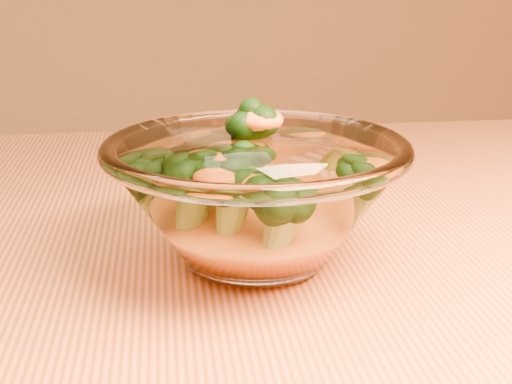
# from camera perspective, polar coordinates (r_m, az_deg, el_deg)

# --- Properties ---
(glass_bowl) EXTENTS (0.20, 0.20, 0.09)m
(glass_bowl) POSITION_cam_1_polar(r_m,az_deg,el_deg) (0.46, 0.00, -0.51)
(glass_bowl) COLOR white
(glass_bowl) RESTS_ON table
(cheese_sauce) EXTENTS (0.11, 0.11, 0.03)m
(cheese_sauce) POSITION_cam_1_polar(r_m,az_deg,el_deg) (0.47, 0.00, -2.65)
(cheese_sauce) COLOR orange
(cheese_sauce) RESTS_ON glass_bowl
(broccoli_heap) EXTENTS (0.14, 0.14, 0.08)m
(broccoli_heap) POSITION_cam_1_polar(r_m,az_deg,el_deg) (0.47, -1.07, 1.29)
(broccoli_heap) COLOR black
(broccoli_heap) RESTS_ON cheese_sauce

